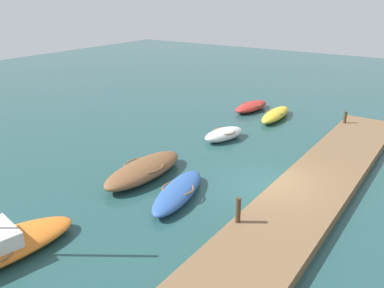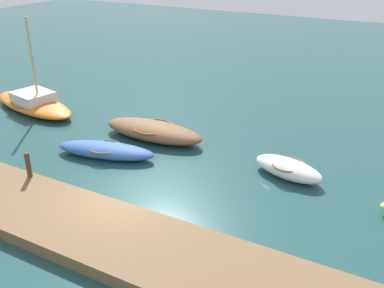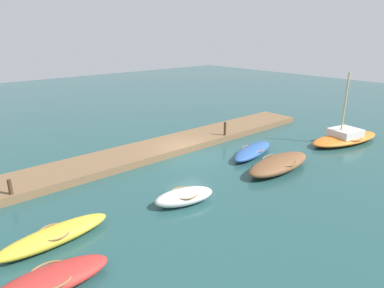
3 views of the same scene
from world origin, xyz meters
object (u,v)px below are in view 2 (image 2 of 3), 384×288
object	(u,v)px
mooring_post_west	(28,165)
rowboat_blue	(106,150)
dinghy_white	(288,168)
sailboat_orange	(34,103)
motorboat_brown	(153,131)

from	to	relation	value
mooring_post_west	rowboat_blue	bearing A→B (deg)	74.97
dinghy_white	sailboat_orange	size ratio (longest dim) A/B	0.48
dinghy_white	sailboat_orange	xyz separation A→B (m)	(-13.98, 0.61, 0.05)
mooring_post_west	dinghy_white	bearing A→B (deg)	32.84
motorboat_brown	mooring_post_west	size ratio (longest dim) A/B	5.18
sailboat_orange	mooring_post_west	xyz separation A→B (m)	(5.95, -5.79, 0.49)
dinghy_white	rowboat_blue	bearing A→B (deg)	-150.51
mooring_post_west	motorboat_brown	bearing A→B (deg)	74.14
sailboat_orange	dinghy_white	bearing A→B (deg)	9.24
rowboat_blue	motorboat_brown	bearing A→B (deg)	59.25
sailboat_orange	motorboat_brown	size ratio (longest dim) A/B	1.29
dinghy_white	motorboat_brown	bearing A→B (deg)	-170.37
rowboat_blue	sailboat_orange	bearing A→B (deg)	145.58
motorboat_brown	rowboat_blue	bearing A→B (deg)	-108.06
sailboat_orange	mooring_post_west	world-z (taller)	sailboat_orange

